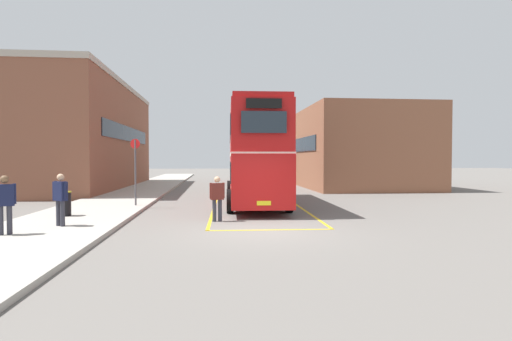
% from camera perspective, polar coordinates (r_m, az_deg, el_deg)
% --- Properties ---
extents(ground_plane, '(135.60, 135.60, 0.00)m').
position_cam_1_polar(ground_plane, '(26.89, -2.75, -3.16)').
color(ground_plane, '#66605B').
extents(sidewalk_left, '(4.00, 57.60, 0.14)m').
position_cam_1_polar(sidewalk_left, '(29.70, -15.64, -2.63)').
color(sidewalk_left, '#A39E93').
rests_on(sidewalk_left, ground).
extents(brick_building_left, '(5.53, 19.28, 7.95)m').
position_cam_1_polar(brick_building_left, '(33.32, -22.19, 4.50)').
color(brick_building_left, brown).
rests_on(brick_building_left, ground).
extents(depot_building_right, '(8.73, 15.97, 6.16)m').
position_cam_1_polar(depot_building_right, '(35.07, 12.97, 2.96)').
color(depot_building_right, brown).
rests_on(depot_building_right, ground).
extents(double_decker_bus, '(2.98, 10.73, 4.75)m').
position_cam_1_polar(double_decker_bus, '(20.05, -0.20, 2.39)').
color(double_decker_bus, black).
rests_on(double_decker_bus, ground).
extents(single_deck_bus, '(3.54, 8.66, 3.02)m').
position_cam_1_polar(single_deck_bus, '(41.43, 0.73, 0.80)').
color(single_deck_bus, black).
rests_on(single_deck_bus, ground).
extents(pedestrian_boarding, '(0.54, 0.30, 1.62)m').
position_cam_1_polar(pedestrian_boarding, '(14.58, -5.51, -3.56)').
color(pedestrian_boarding, '#2D2D38').
rests_on(pedestrian_boarding, ground).
extents(pedestrian_waiting_near, '(0.51, 0.45, 1.65)m').
position_cam_1_polar(pedestrian_waiting_near, '(14.10, -25.93, -3.26)').
color(pedestrian_waiting_near, '#2D2D38').
rests_on(pedestrian_waiting_near, sidewalk_left).
extents(pedestrian_waiting_far, '(0.52, 0.38, 1.66)m').
position_cam_1_polar(pedestrian_waiting_far, '(13.22, -31.98, -3.63)').
color(pedestrian_waiting_far, '#2D2D38').
rests_on(pedestrian_waiting_far, sidewalk_left).
extents(litter_bin, '(0.49, 0.49, 0.91)m').
position_cam_1_polar(litter_bin, '(16.58, -25.46, -4.24)').
color(litter_bin, black).
rests_on(litter_bin, sidewalk_left).
extents(bus_stop_sign, '(0.44, 0.11, 3.02)m').
position_cam_1_polar(bus_stop_sign, '(19.15, -16.68, 0.63)').
color(bus_stop_sign, '#4C4C51').
rests_on(bus_stop_sign, sidewalk_left).
extents(bay_marking_yellow, '(4.50, 12.78, 0.01)m').
position_cam_1_polar(bay_marking_yellow, '(18.25, 0.29, -5.43)').
color(bay_marking_yellow, gold).
rests_on(bay_marking_yellow, ground).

